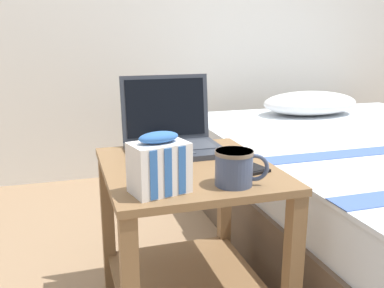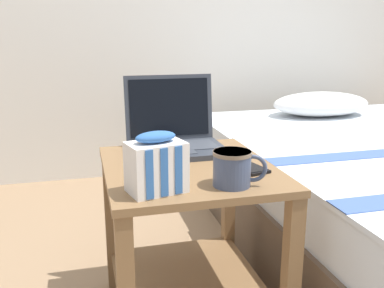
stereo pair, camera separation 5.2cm
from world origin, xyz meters
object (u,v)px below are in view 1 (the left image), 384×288
Objects in this scene: snack_bag at (159,165)px; cell_phone at (247,166)px; laptop at (172,136)px; mug_front_left at (235,166)px.

cell_phone is at bearing 22.12° from snack_bag.
mug_front_left is (0.07, -0.40, 0.00)m from laptop.
laptop is at bearing 99.99° from mug_front_left.
laptop is at bearing 121.38° from cell_phone.
laptop is 1.99× the size of snack_bag.
mug_front_left is at bearing -2.12° from snack_bag.
mug_front_left is 0.88× the size of snack_bag.
mug_front_left is 0.21m from snack_bag.
laptop reaches higher than cell_phone.
snack_bag is at bearing -157.88° from cell_phone.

